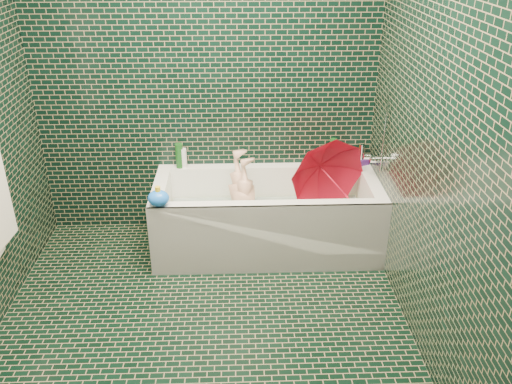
{
  "coord_description": "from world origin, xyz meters",
  "views": [
    {
      "loc": [
        0.24,
        -2.62,
        2.3
      ],
      "look_at": [
        0.36,
        0.82,
        0.58
      ],
      "focal_mm": 38.0,
      "sensor_mm": 36.0,
      "label": 1
    }
  ],
  "objects_px": {
    "bathtub": "(267,223)",
    "bath_toy": "(158,198)",
    "umbrella": "(334,182)",
    "rubber_duck": "(325,161)",
    "child": "(246,212)"
  },
  "relations": [
    {
      "from": "rubber_duck",
      "to": "bath_toy",
      "type": "distance_m",
      "value": 1.4
    },
    {
      "from": "umbrella",
      "to": "rubber_duck",
      "type": "xyz_separation_m",
      "value": [
        -0.02,
        0.31,
        0.03
      ]
    },
    {
      "from": "rubber_duck",
      "to": "bath_toy",
      "type": "height_order",
      "value": "bath_toy"
    },
    {
      "from": "bathtub",
      "to": "rubber_duck",
      "type": "distance_m",
      "value": 0.69
    },
    {
      "from": "bathtub",
      "to": "child",
      "type": "distance_m",
      "value": 0.19
    },
    {
      "from": "child",
      "to": "bath_toy",
      "type": "height_order",
      "value": "bath_toy"
    },
    {
      "from": "bath_toy",
      "to": "umbrella",
      "type": "bearing_deg",
      "value": -7.65
    },
    {
      "from": "umbrella",
      "to": "bath_toy",
      "type": "bearing_deg",
      "value": 178.68
    },
    {
      "from": "umbrella",
      "to": "rubber_duck",
      "type": "bearing_deg",
      "value": 77.65
    },
    {
      "from": "rubber_duck",
      "to": "bathtub",
      "type": "bearing_deg",
      "value": -138.2
    },
    {
      "from": "child",
      "to": "bath_toy",
      "type": "relative_size",
      "value": 5.2
    },
    {
      "from": "umbrella",
      "to": "rubber_duck",
      "type": "relative_size",
      "value": 5.16
    },
    {
      "from": "bathtub",
      "to": "bath_toy",
      "type": "xyz_separation_m",
      "value": [
        -0.76,
        -0.32,
        0.4
      ]
    },
    {
      "from": "child",
      "to": "bathtub",
      "type": "bearing_deg",
      "value": 72.29
    },
    {
      "from": "bathtub",
      "to": "bath_toy",
      "type": "distance_m",
      "value": 0.92
    }
  ]
}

